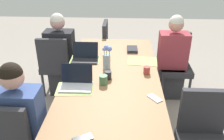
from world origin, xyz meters
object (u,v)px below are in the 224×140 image
Objects in this scene: dining_table at (112,79)px; book_blue_cover at (92,47)px; person_far_left_far at (23,130)px; coffee_mug_near_left at (108,75)px; chair_far_left_far at (13,138)px; chair_head_right_right_near at (112,46)px; person_near_left_mid at (172,62)px; book_red_cover at (132,49)px; chair_near_left_mid at (175,61)px; chair_far_left_near at (56,63)px; person_far_left_near at (61,59)px; chair_near_right_mid at (203,135)px; coffee_mug_near_right at (103,80)px; laptop_far_left_near at (85,57)px; laptop_far_left_far at (76,83)px; flower_vase at (107,58)px; coffee_mug_centre_left at (147,70)px; phone_black at (83,138)px.

dining_table is 0.81m from book_blue_cover.
coffee_mug_near_left is (0.64, -0.73, 0.24)m from person_far_left_far.
chair_far_left_far is 2.36m from chair_head_right_right_near.
person_far_left_far is 1.00m from coffee_mug_near_left.
book_red_cover is at bearing 99.65° from person_near_left_mid.
chair_near_left_mid is 1.36m from coffee_mug_near_left.
book_blue_cover is (-0.12, 1.19, 0.24)m from chair_near_left_mid.
chair_far_left_near is 1.72m from chair_near_left_mid.
person_far_left_near is 2.21m from chair_near_right_mid.
chair_far_left_near is 0.75× the size of person_far_left_near.
coffee_mug_near_right is (0.53, -0.68, 0.25)m from person_far_left_far.
chair_far_left_far is 1.30m from laptop_far_left_near.
book_blue_cover is at bearing 92.29° from person_near_left_mid.
laptop_far_left_far is (-0.29, 0.35, 0.11)m from dining_table.
person_near_left_mid is at bearing -45.39° from chair_far_left_far.
chair_near_right_mid is at bearing -109.01° from laptop_far_left_far.
coffee_mug_near_right is (-0.34, 0.01, -0.09)m from flower_vase.
chair_far_left_far is 9.16× the size of coffee_mug_near_right.
chair_near_left_mid is 0.10m from person_near_left_mid.
coffee_mug_centre_left is 0.43× the size of book_blue_cover.
person_far_left_near is at bearing 47.45° from chair_near_right_mid.
book_blue_cover is (0.97, 0.24, -0.03)m from coffee_mug_near_right.
chair_head_right_right_near is at bearing -26.50° from book_blue_cover.
dining_table is 1.05m from phone_black.
laptop_far_left_far reaches higher than chair_far_left_far.
coffee_mug_centre_left is at bearing -71.54° from coffee_mug_near_left.
chair_far_left_near is at bearing 141.24° from person_far_left_near.
laptop_far_left_far reaches higher than dining_table.
laptop_far_left_near is 1.60× the size of book_red_cover.
coffee_mug_near_left is at bearing -145.99° from laptop_far_left_near.
person_far_left_near is 13.91× the size of coffee_mug_centre_left.
flower_vase is 1.17m from phone_black.
flower_vase reaches higher than coffee_mug_near_left.
coffee_mug_near_left is 0.12m from coffee_mug_near_right.
person_near_left_mid is at bearing -45.82° from dining_table.
coffee_mug_centre_left is (0.32, -0.73, -0.00)m from laptop_far_left_far.
coffee_mug_near_left is at bearing 136.64° from person_near_left_mid.
chair_far_left_near is 0.75× the size of person_far_left_far.
laptop_far_left_near is (-0.37, -0.49, 0.27)m from chair_far_left_near.
chair_far_left_far is at bearing 138.36° from laptop_far_left_far.
coffee_mug_near_left is (0.18, -0.31, 0.00)m from laptop_far_left_far.
phone_black is at bearing 177.74° from chair_head_right_right_near.
chair_far_left_near is at bearing -97.08° from phone_black.
chair_head_right_right_near and chair_near_right_mid have the same top height.
person_far_left_near is 1.05m from book_red_cover.
chair_near_right_mid is (0.05, -1.61, -0.03)m from person_far_left_far.
coffee_mug_near_left is at bearing -47.75° from chair_far_left_far.
chair_head_right_right_near is 3.03× the size of flower_vase.
chair_head_right_right_near is (2.16, -0.69, -0.03)m from person_far_left_far.
laptop_far_left_near is at bearing -21.66° from chair_far_left_far.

